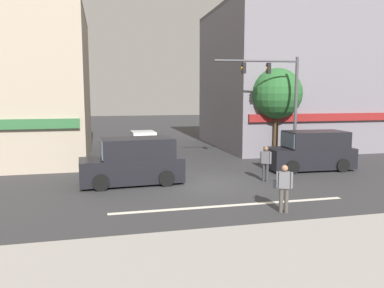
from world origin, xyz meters
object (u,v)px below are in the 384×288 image
object	(u,v)px
van_crossing_leftbound	(134,162)
van_parked_curbside	(311,151)
utility_pole_far_right	(275,98)
utility_pole_near_left	(52,98)
street_tree	(277,94)
sedan_crossing_center	(143,144)
traffic_light_mast	(280,93)
pedestrian_foreground_with_bag	(283,186)
pedestrian_mid_crossing	(266,162)

from	to	relation	value
van_crossing_leftbound	van_parked_curbside	bearing A→B (deg)	6.37
van_crossing_leftbound	utility_pole_far_right	bearing A→B (deg)	34.24
utility_pole_near_left	van_parked_curbside	world-z (taller)	utility_pole_near_left
utility_pole_near_left	street_tree	bearing A→B (deg)	4.78
sedan_crossing_center	van_parked_curbside	distance (m)	11.34
utility_pole_near_left	utility_pole_far_right	distance (m)	14.54
traffic_light_mast	sedan_crossing_center	xyz separation A→B (m)	(-7.22, 5.96, -3.46)
street_tree	utility_pole_near_left	bearing A→B (deg)	-175.22
sedan_crossing_center	pedestrian_foreground_with_bag	xyz separation A→B (m)	(3.34, -14.23, 0.24)
pedestrian_foreground_with_bag	utility_pole_near_left	bearing A→B (deg)	132.41
traffic_light_mast	sedan_crossing_center	bearing A→B (deg)	140.47
traffic_light_mast	van_parked_curbside	bearing A→B (deg)	-56.83
pedestrian_foreground_with_bag	pedestrian_mid_crossing	distance (m)	4.70
street_tree	pedestrian_foreground_with_bag	size ratio (longest dim) A/B	3.44
van_parked_curbside	street_tree	bearing A→B (deg)	93.27
utility_pole_near_left	traffic_light_mast	xyz separation A→B (m)	(12.45, -1.11, 0.27)
utility_pole_near_left	pedestrian_mid_crossing	world-z (taller)	utility_pole_near_left
utility_pole_near_left	traffic_light_mast	size ratio (longest dim) A/B	1.21
traffic_light_mast	pedestrian_mid_crossing	size ratio (longest dim) A/B	3.71
utility_pole_far_right	van_parked_curbside	distance (m)	6.61
traffic_light_mast	pedestrian_foreground_with_bag	bearing A→B (deg)	-115.15
van_parked_curbside	sedan_crossing_center	bearing A→B (deg)	137.39
pedestrian_mid_crossing	sedan_crossing_center	bearing A→B (deg)	115.88
traffic_light_mast	street_tree	bearing A→B (deg)	68.09
utility_pole_far_right	pedestrian_mid_crossing	distance (m)	9.51
utility_pole_near_left	utility_pole_far_right	xyz separation A→B (m)	(14.20, 3.11, -0.07)
street_tree	pedestrian_mid_crossing	bearing A→B (deg)	-119.52
traffic_light_mast	pedestrian_foreground_with_bag	xyz separation A→B (m)	(-3.88, -8.27, -3.22)
street_tree	van_crossing_leftbound	world-z (taller)	street_tree
traffic_light_mast	sedan_crossing_center	size ratio (longest dim) A/B	1.49
sedan_crossing_center	van_parked_curbside	size ratio (longest dim) A/B	0.89
van_parked_curbside	utility_pole_far_right	bearing A→B (deg)	83.94
utility_pole_near_left	sedan_crossing_center	xyz separation A→B (m)	(5.23, 4.85, -3.19)
utility_pole_far_right	traffic_light_mast	bearing A→B (deg)	-112.52
pedestrian_mid_crossing	van_crossing_leftbound	bearing A→B (deg)	170.85
street_tree	utility_pole_near_left	world-z (taller)	utility_pole_near_left
utility_pole_near_left	van_crossing_leftbound	distance (m)	6.23
van_crossing_leftbound	sedan_crossing_center	size ratio (longest dim) A/B	1.13
van_crossing_leftbound	pedestrian_foreground_with_bag	distance (m)	7.20
van_crossing_leftbound	pedestrian_foreground_with_bag	xyz separation A→B (m)	(4.69, -5.47, -0.05)
utility_pole_far_right	traffic_light_mast	size ratio (longest dim) A/B	1.19
utility_pole_far_right	van_crossing_leftbound	bearing A→B (deg)	-145.76
traffic_light_mast	pedestrian_mid_crossing	distance (m)	5.56
utility_pole_far_right	utility_pole_near_left	bearing A→B (deg)	-167.63
sedan_crossing_center	van_parked_curbside	xyz separation A→B (m)	(8.34, -7.67, 0.29)
van_parked_curbside	pedestrian_mid_crossing	xyz separation A→B (m)	(-3.62, -2.06, -0.06)
pedestrian_foreground_with_bag	pedestrian_mid_crossing	xyz separation A→B (m)	(1.38, 4.49, -0.00)
utility_pole_near_left	pedestrian_foreground_with_bag	world-z (taller)	utility_pole_near_left
traffic_light_mast	van_crossing_leftbound	bearing A→B (deg)	-161.93
utility_pole_near_left	pedestrian_foreground_with_bag	xyz separation A→B (m)	(8.57, -9.38, -2.95)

